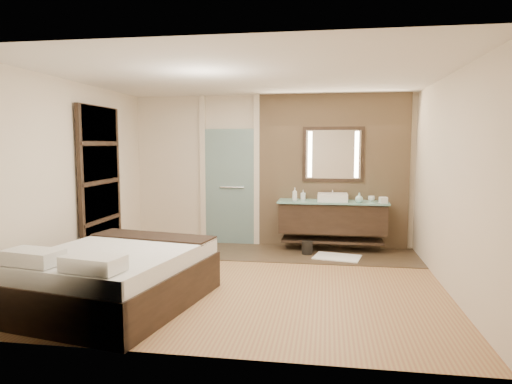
% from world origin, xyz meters
% --- Properties ---
extents(floor, '(5.00, 5.00, 0.00)m').
position_xyz_m(floor, '(0.00, 0.00, 0.00)').
color(floor, '#905A3C').
rests_on(floor, ground).
extents(tile_strip, '(3.80, 1.30, 0.01)m').
position_xyz_m(tile_strip, '(0.60, 1.60, 0.01)').
color(tile_strip, '#392B1F').
rests_on(tile_strip, floor).
extents(stone_wall, '(2.60, 0.08, 2.70)m').
position_xyz_m(stone_wall, '(1.10, 2.21, 1.35)').
color(stone_wall, tan).
rests_on(stone_wall, floor).
extents(vanity, '(1.85, 0.55, 0.88)m').
position_xyz_m(vanity, '(1.10, 1.92, 0.58)').
color(vanity, black).
rests_on(vanity, stone_wall).
extents(mirror_unit, '(1.06, 0.04, 0.96)m').
position_xyz_m(mirror_unit, '(1.10, 2.16, 1.65)').
color(mirror_unit, black).
rests_on(mirror_unit, stone_wall).
extents(frosted_door, '(1.10, 0.12, 2.70)m').
position_xyz_m(frosted_door, '(-0.75, 2.20, 1.14)').
color(frosted_door, '#A5D1CF').
rests_on(frosted_door, floor).
extents(shoji_partition, '(0.06, 1.20, 2.40)m').
position_xyz_m(shoji_partition, '(-2.43, 0.60, 1.21)').
color(shoji_partition, black).
rests_on(shoji_partition, floor).
extents(bed, '(2.00, 2.33, 0.79)m').
position_xyz_m(bed, '(-1.35, -1.16, 0.33)').
color(bed, black).
rests_on(bed, floor).
extents(bath_mat, '(0.81, 0.64, 0.02)m').
position_xyz_m(bath_mat, '(1.18, 1.40, 0.02)').
color(bath_mat, white).
rests_on(bath_mat, floor).
extents(waste_bin, '(0.19, 0.19, 0.23)m').
position_xyz_m(waste_bin, '(0.69, 1.56, 0.11)').
color(waste_bin, black).
rests_on(waste_bin, floor).
extents(tissue_box, '(0.14, 0.14, 0.10)m').
position_xyz_m(tissue_box, '(1.92, 1.75, 0.92)').
color(tissue_box, silver).
rests_on(tissue_box, vanity).
extents(soap_bottle_a, '(0.11, 0.11, 0.23)m').
position_xyz_m(soap_bottle_a, '(0.46, 1.83, 0.98)').
color(soap_bottle_a, silver).
rests_on(soap_bottle_a, vanity).
extents(soap_bottle_b, '(0.08, 0.09, 0.17)m').
position_xyz_m(soap_bottle_b, '(0.59, 2.03, 0.95)').
color(soap_bottle_b, '#B2B2B2').
rests_on(soap_bottle_b, vanity).
extents(soap_bottle_c, '(0.16, 0.16, 0.16)m').
position_xyz_m(soap_bottle_c, '(1.53, 1.77, 0.95)').
color(soap_bottle_c, '#A7D2CA').
rests_on(soap_bottle_c, vanity).
extents(cup, '(0.14, 0.14, 0.09)m').
position_xyz_m(cup, '(1.75, 2.00, 0.91)').
color(cup, silver).
rests_on(cup, vanity).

